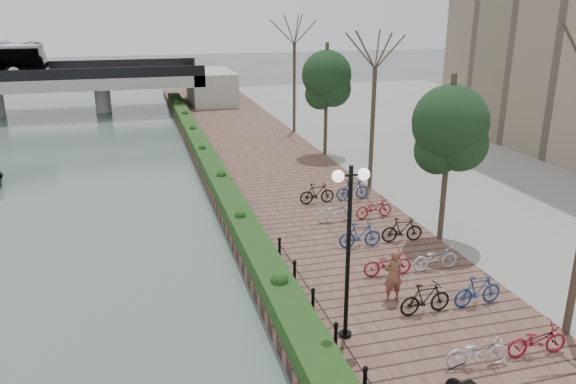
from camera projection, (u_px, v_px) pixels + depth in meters
name	position (u px, v px, depth m)	size (l,w,h in m)	color
promenade	(287.00, 189.00, 29.22)	(8.00, 75.00, 0.50)	brown
inland_pavement	(546.00, 167.00, 33.27)	(24.00, 75.00, 0.50)	gray
hedge	(214.00, 171.00, 30.47)	(1.10, 56.00, 0.60)	#1A3A15
chain_fence	(349.00, 358.00, 14.19)	(0.10, 14.10, 0.70)	black
lamppost	(349.00, 217.00, 14.65)	(1.02, 0.32, 4.96)	black
pedestrian	(393.00, 275.00, 17.42)	(0.63, 0.41, 1.73)	brown
bicycle_parking	(397.00, 247.00, 20.46)	(2.40, 14.69, 1.00)	silver
street_trees	(403.00, 140.00, 24.74)	(3.20, 37.12, 6.80)	#33271E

